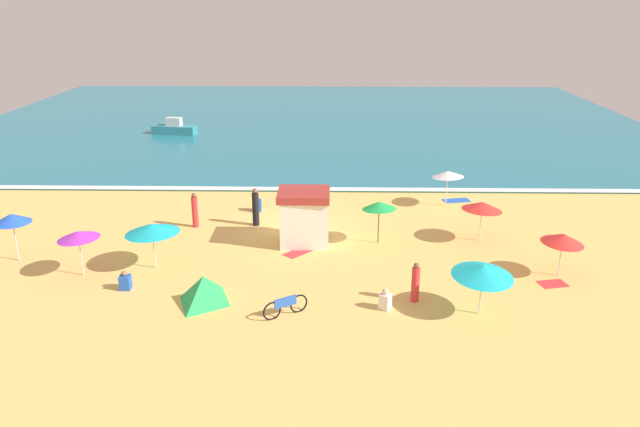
# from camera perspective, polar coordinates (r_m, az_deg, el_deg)

# --- Properties ---
(ground_plane) EXTENTS (60.00, 60.00, 0.00)m
(ground_plane) POSITION_cam_1_polar(r_m,az_deg,el_deg) (30.95, -2.73, -1.34)
(ground_plane) COLOR #EDBC60
(ocean_water) EXTENTS (60.00, 44.00, 0.10)m
(ocean_water) POSITION_cam_1_polar(r_m,az_deg,el_deg) (57.94, -0.88, 8.61)
(ocean_water) COLOR teal
(ocean_water) RESTS_ON ground_plane
(wave_breaker_foam) EXTENTS (57.00, 0.70, 0.01)m
(wave_breaker_foam) POSITION_cam_1_polar(r_m,az_deg,el_deg) (36.87, -2.09, 2.30)
(wave_breaker_foam) COLOR white
(wave_breaker_foam) RESTS_ON ocean_water
(lifeguard_cabana) EXTENTS (2.38, 2.10, 2.55)m
(lifeguard_cabana) POSITION_cam_1_polar(r_m,az_deg,el_deg) (28.66, -1.49, -0.29)
(lifeguard_cabana) COLOR white
(lifeguard_cabana) RESTS_ON ground_plane
(beach_umbrella_0) EXTENTS (2.35, 2.34, 1.92)m
(beach_umbrella_0) POSITION_cam_1_polar(r_m,az_deg,el_deg) (27.03, 21.50, -2.17)
(beach_umbrella_0) COLOR silver
(beach_umbrella_0) RESTS_ON ground_plane
(beach_umbrella_1) EXTENTS (1.80, 1.79, 2.00)m
(beach_umbrella_1) POSITION_cam_1_polar(r_m,az_deg,el_deg) (27.01, -21.41, -1.86)
(beach_umbrella_1) COLOR silver
(beach_umbrella_1) RESTS_ON ground_plane
(beach_umbrella_2) EXTENTS (2.98, 2.99, 2.03)m
(beach_umbrella_2) POSITION_cam_1_polar(r_m,az_deg,el_deg) (22.89, 14.81, -5.12)
(beach_umbrella_2) COLOR silver
(beach_umbrella_2) RESTS_ON ground_plane
(beach_umbrella_3) EXTENTS (2.51, 2.50, 1.98)m
(beach_umbrella_3) POSITION_cam_1_polar(r_m,az_deg,el_deg) (29.75, 14.75, 0.67)
(beach_umbrella_3) COLOR silver
(beach_umbrella_3) RESTS_ON ground_plane
(beach_umbrella_4) EXTENTS (2.85, 2.84, 2.05)m
(beach_umbrella_4) POSITION_cam_1_polar(r_m,az_deg,el_deg) (26.77, -15.24, -1.33)
(beach_umbrella_4) COLOR silver
(beach_umbrella_4) RESTS_ON ground_plane
(beach_umbrella_5) EXTENTS (2.26, 2.26, 2.09)m
(beach_umbrella_5) POSITION_cam_1_polar(r_m,az_deg,el_deg) (28.59, 5.48, 0.75)
(beach_umbrella_5) COLOR #4C3823
(beach_umbrella_5) RESTS_ON ground_plane
(beach_umbrella_6) EXTENTS (2.44, 2.44, 2.06)m
(beach_umbrella_6) POSITION_cam_1_polar(r_m,az_deg,el_deg) (34.35, 11.71, 3.58)
(beach_umbrella_6) COLOR silver
(beach_umbrella_6) RESTS_ON ground_plane
(beach_umbrella_7) EXTENTS (1.91, 1.91, 2.16)m
(beach_umbrella_7) POSITION_cam_1_polar(r_m,az_deg,el_deg) (29.65, -26.55, -0.41)
(beach_umbrella_7) COLOR silver
(beach_umbrella_7) RESTS_ON ground_plane
(beach_tent) EXTENTS (2.10, 2.32, 1.07)m
(beach_tent) POSITION_cam_1_polar(r_m,az_deg,el_deg) (23.88, -10.65, -6.86)
(beach_tent) COLOR green
(beach_tent) RESTS_ON ground_plane
(parked_bicycle) EXTENTS (1.57, 1.02, 0.76)m
(parked_bicycle) POSITION_cam_1_polar(r_m,az_deg,el_deg) (22.63, -3.20, -8.52)
(parked_bicycle) COLOR black
(parked_bicycle) RESTS_ON ground_plane
(beachgoer_0) EXTENTS (0.42, 0.42, 1.95)m
(beachgoer_0) POSITION_cam_1_polar(r_m,az_deg,el_deg) (31.17, -5.96, 0.55)
(beachgoer_0) COLOR black
(beachgoer_0) RESTS_ON ground_plane
(beachgoer_1) EXTENTS (0.47, 0.47, 0.85)m
(beachgoer_1) POSITION_cam_1_polar(r_m,az_deg,el_deg) (33.40, -5.80, 0.81)
(beachgoer_1) COLOR blue
(beachgoer_1) RESTS_ON ground_plane
(beachgoer_2) EXTENTS (0.43, 0.43, 0.79)m
(beachgoer_2) POSITION_cam_1_polar(r_m,az_deg,el_deg) (25.71, -17.53, -6.00)
(beachgoer_2) COLOR blue
(beachgoer_2) RESTS_ON ground_plane
(beachgoer_3) EXTENTS (0.52, 0.52, 0.83)m
(beachgoer_3) POSITION_cam_1_polar(r_m,az_deg,el_deg) (23.19, 6.04, -7.94)
(beachgoer_3) COLOR white
(beachgoer_3) RESTS_ON ground_plane
(beachgoer_4) EXTENTS (0.44, 0.44, 0.81)m
(beachgoer_4) POSITION_cam_1_polar(r_m,az_deg,el_deg) (34.05, -1.20, 1.24)
(beachgoer_4) COLOR white
(beachgoer_4) RESTS_ON ground_plane
(beachgoer_5) EXTENTS (0.43, 0.43, 1.78)m
(beachgoer_5) POSITION_cam_1_polar(r_m,az_deg,el_deg) (31.44, -11.47, 0.26)
(beachgoer_5) COLOR red
(beachgoer_5) RESTS_ON ground_plane
(beachgoer_6) EXTENTS (0.37, 0.37, 1.58)m
(beachgoer_6) POSITION_cam_1_polar(r_m,az_deg,el_deg) (23.72, 8.80, -6.36)
(beachgoer_6) COLOR red
(beachgoer_6) RESTS_ON ground_plane
(beach_towel_1) EXTENTS (1.66, 1.10, 0.01)m
(beach_towel_1) POSITION_cam_1_polar(r_m,az_deg,el_deg) (35.87, 12.46, 1.18)
(beach_towel_1) COLOR blue
(beach_towel_1) RESTS_ON ground_plane
(beach_towel_2) EXTENTS (1.23, 0.95, 0.01)m
(beach_towel_2) POSITION_cam_1_polar(r_m,az_deg,el_deg) (26.78, 20.67, -6.09)
(beach_towel_2) COLOR red
(beach_towel_2) RESTS_ON ground_plane
(beach_towel_3) EXTENTS (1.68, 1.74, 0.01)m
(beach_towel_3) POSITION_cam_1_polar(r_m,az_deg,el_deg) (28.14, -1.79, -3.51)
(beach_towel_3) COLOR red
(beach_towel_3) RESTS_ON ground_plane
(small_boat_0) EXTENTS (3.74, 1.63, 1.37)m
(small_boat_0) POSITION_cam_1_polar(r_m,az_deg,el_deg) (53.10, -13.29, 7.65)
(small_boat_0) COLOR teal
(small_boat_0) RESTS_ON ocean_water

